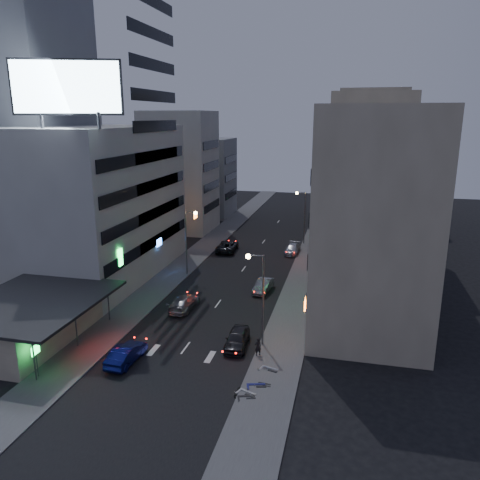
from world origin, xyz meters
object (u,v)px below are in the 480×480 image
(scooter_black_a, at_px, (255,388))
(scooter_silver_b, at_px, (279,362))
(parked_car_right_near, at_px, (237,339))
(person, at_px, (258,347))
(parked_car_left, at_px, (227,246))
(road_car_silver, at_px, (184,303))
(parked_car_right_far, at_px, (292,249))
(scooter_black_b, at_px, (272,378))
(parked_car_right_mid, at_px, (263,286))
(road_car_blue, at_px, (126,354))
(scooter_silver_a, at_px, (257,386))
(scooter_blue, at_px, (266,376))

(scooter_black_a, relative_size, scooter_silver_b, 0.88)
(parked_car_right_near, distance_m, person, 2.42)
(parked_car_left, relative_size, road_car_silver, 1.13)
(parked_car_right_far, xyz_separation_m, person, (1.06, -30.45, 0.22))
(scooter_black_b, bearing_deg, parked_car_right_mid, 18.17)
(scooter_silver_b, bearing_deg, road_car_blue, 112.59)
(road_car_silver, xyz_separation_m, scooter_black_b, (11.09, -11.81, -0.11))
(parked_car_left, relative_size, scooter_black_a, 3.09)
(road_car_blue, distance_m, road_car_silver, 11.22)
(scooter_black_b, bearing_deg, scooter_silver_a, 158.44)
(parked_car_right_near, xyz_separation_m, road_car_blue, (-7.99, -4.62, -0.01))
(scooter_silver_a, relative_size, scooter_blue, 0.98)
(parked_car_right_near, xyz_separation_m, scooter_black_a, (2.97, -6.86, -0.08))
(road_car_blue, relative_size, scooter_blue, 2.19)
(person, distance_m, scooter_black_a, 5.68)
(road_car_blue, bearing_deg, person, -159.35)
(scooter_silver_a, distance_m, scooter_silver_b, 3.77)
(scooter_silver_b, bearing_deg, scooter_blue, 177.82)
(person, height_order, scooter_black_b, person)
(parked_car_left, distance_m, scooter_blue, 35.52)
(road_car_blue, relative_size, scooter_silver_b, 2.18)
(scooter_silver_a, bearing_deg, road_car_silver, 58.72)
(parked_car_left, xyz_separation_m, scooter_silver_b, (12.52, -31.37, -0.03))
(parked_car_right_far, bearing_deg, scooter_black_b, -83.11)
(parked_car_left, bearing_deg, scooter_silver_b, 108.22)
(parked_car_left, relative_size, person, 3.67)
(road_car_silver, distance_m, scooter_silver_a, 16.84)
(scooter_silver_b, bearing_deg, parked_car_left, 37.28)
(parked_car_right_near, bearing_deg, parked_car_right_mid, 87.49)
(parked_car_right_far, bearing_deg, scooter_blue, -83.85)
(scooter_blue, bearing_deg, scooter_black_a, 148.70)
(parked_car_left, bearing_deg, road_car_blue, 87.18)
(scooter_silver_a, bearing_deg, person, 31.73)
(parked_car_right_far, distance_m, person, 30.47)
(road_car_blue, distance_m, scooter_black_a, 11.19)
(parked_car_right_near, relative_size, road_car_blue, 0.99)
(scooter_black_b, bearing_deg, parked_car_right_near, 42.21)
(parked_car_right_mid, relative_size, parked_car_right_far, 0.91)
(parked_car_right_far, relative_size, road_car_blue, 1.02)
(road_car_silver, height_order, scooter_black_a, road_car_silver)
(road_car_blue, distance_m, scooter_blue, 11.45)
(parked_car_right_mid, height_order, road_car_silver, road_car_silver)
(scooter_silver_a, bearing_deg, scooter_black_a, 151.41)
(person, bearing_deg, scooter_blue, 74.52)
(parked_car_left, height_order, scooter_black_a, parked_car_left)
(parked_car_right_mid, relative_size, road_car_silver, 0.85)
(road_car_silver, bearing_deg, scooter_black_b, 135.68)
(parked_car_left, distance_m, road_car_silver, 21.72)
(road_car_silver, xyz_separation_m, person, (9.27, -7.83, 0.17))
(road_car_silver, bearing_deg, scooter_blue, 134.51)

